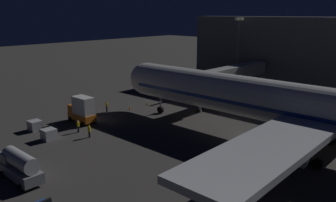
% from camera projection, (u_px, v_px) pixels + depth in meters
% --- Properties ---
extents(ground_plane, '(320.00, 320.00, 0.00)m').
position_uv_depth(ground_plane, '(249.00, 137.00, 47.84)').
color(ground_plane, '#383533').
extents(airliner_at_gate, '(48.59, 68.15, 19.84)m').
position_uv_depth(airliner_at_gate, '(331.00, 113.00, 39.76)').
color(airliner_at_gate, silver).
rests_on(airliner_at_gate, ground_plane).
extents(jet_bridge, '(23.39, 3.40, 7.12)m').
position_uv_depth(jet_bridge, '(225.00, 75.00, 63.53)').
color(jet_bridge, '#9E9E99').
rests_on(jet_bridge, ground_plane).
extents(apron_floodlight_mast, '(2.90, 0.50, 15.80)m').
position_uv_depth(apron_floodlight_mast, '(238.00, 48.00, 75.42)').
color(apron_floodlight_mast, '#59595E').
rests_on(apron_floodlight_mast, ground_plane).
extents(fuel_tanker, '(2.46, 6.05, 3.15)m').
position_uv_depth(fuel_tanker, '(19.00, 165.00, 35.07)').
color(fuel_tanker, slate).
rests_on(fuel_tanker, ground_plane).
extents(ops_van, '(2.36, 5.02, 4.19)m').
position_uv_depth(ops_van, '(82.00, 110.00, 53.63)').
color(ops_van, orange).
rests_on(ops_van, ground_plane).
extents(baggage_container_near_belt, '(1.65, 1.76, 1.46)m').
position_uv_depth(baggage_container_near_belt, '(35.00, 125.00, 50.28)').
color(baggage_container_near_belt, '#B7BABF').
rests_on(baggage_container_near_belt, ground_plane).
extents(baggage_container_far_row, '(1.72, 1.67, 1.50)m').
position_uv_depth(baggage_container_far_row, '(49.00, 134.00, 46.52)').
color(baggage_container_far_row, '#B7BABF').
rests_on(baggage_container_far_row, ground_plane).
extents(ground_crew_near_nose_gear, '(0.40, 0.40, 1.84)m').
position_uv_depth(ground_crew_near_nose_gear, '(107.00, 106.00, 59.55)').
color(ground_crew_near_nose_gear, black).
rests_on(ground_crew_near_nose_gear, ground_plane).
extents(ground_crew_by_belt_loader, '(0.40, 0.40, 1.80)m').
position_uv_depth(ground_crew_by_belt_loader, '(78.00, 126.00, 49.36)').
color(ground_crew_by_belt_loader, black).
rests_on(ground_crew_by_belt_loader, ground_plane).
extents(ground_crew_marshaller_fwd, '(0.40, 0.40, 1.80)m').
position_uv_depth(ground_crew_marshaller_fwd, '(89.00, 131.00, 47.32)').
color(ground_crew_marshaller_fwd, black).
rests_on(ground_crew_marshaller_fwd, ground_plane).
extents(traffic_cone_nose_port, '(0.36, 0.36, 0.55)m').
position_uv_depth(traffic_cone_nose_port, '(147.00, 104.00, 64.16)').
color(traffic_cone_nose_port, orange).
rests_on(traffic_cone_nose_port, ground_plane).
extents(traffic_cone_nose_starboard, '(0.36, 0.36, 0.55)m').
position_uv_depth(traffic_cone_nose_starboard, '(130.00, 108.00, 61.01)').
color(traffic_cone_nose_starboard, orange).
rests_on(traffic_cone_nose_starboard, ground_plane).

